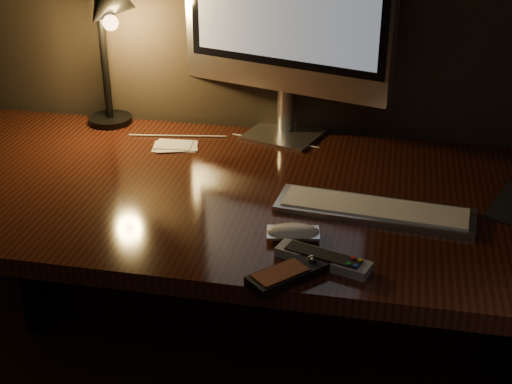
% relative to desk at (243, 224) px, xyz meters
% --- Properties ---
extents(desk, '(1.60, 0.75, 0.75)m').
position_rel_desk_xyz_m(desk, '(0.00, 0.00, 0.00)').
color(desk, '#33140B').
rests_on(desk, ground).
extents(monitor, '(0.55, 0.21, 0.59)m').
position_rel_desk_xyz_m(monitor, '(0.05, 0.26, 0.48)').
color(monitor, silver).
rests_on(monitor, desk).
extents(keyboard, '(0.42, 0.15, 0.02)m').
position_rel_desk_xyz_m(keyboard, '(0.31, -0.12, 0.14)').
color(keyboard, silver).
rests_on(keyboard, desk).
extents(mouse, '(0.11, 0.07, 0.02)m').
position_rel_desk_xyz_m(mouse, '(0.16, -0.26, 0.14)').
color(mouse, white).
rests_on(mouse, desk).
extents(media_remote, '(0.15, 0.15, 0.03)m').
position_rel_desk_xyz_m(media_remote, '(0.17, -0.41, 0.14)').
color(media_remote, black).
rests_on(media_remote, desk).
extents(tv_remote, '(0.19, 0.10, 0.02)m').
position_rel_desk_xyz_m(tv_remote, '(0.23, -0.34, 0.14)').
color(tv_remote, gray).
rests_on(tv_remote, desk).
extents(papers, '(0.12, 0.09, 0.01)m').
position_rel_desk_xyz_m(papers, '(-0.21, 0.13, 0.13)').
color(papers, white).
rests_on(papers, desk).
extents(desk_lamp, '(0.21, 0.22, 0.41)m').
position_rel_desk_xyz_m(desk_lamp, '(-0.41, 0.23, 0.40)').
color(desk_lamp, black).
rests_on(desk_lamp, desk).
extents(cable, '(0.50, 0.03, 0.00)m').
position_rel_desk_xyz_m(cable, '(-0.09, 0.20, 0.13)').
color(cable, white).
rests_on(cable, desk).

